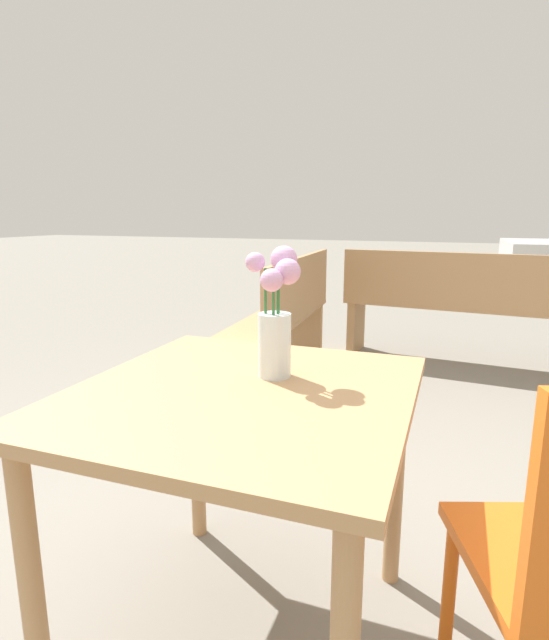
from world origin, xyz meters
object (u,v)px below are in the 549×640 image
Objects in this scene: flower_vase at (276,321)px; bench_middle at (287,317)px; bench_near at (473,304)px; table_front at (243,429)px.

bench_middle is at bearing 108.71° from flower_vase.
bench_middle is (-1.15, -0.80, -0.02)m from bench_near.
table_front is 2.56× the size of flower_vase.
table_front is 0.28m from flower_vase.
bench_near is 1.40m from bench_middle.
bench_near reaches higher than table_front.
table_front is 2.10m from bench_middle.
bench_near is at bearing 79.27° from flower_vase.
flower_vase is 0.22× the size of bench_middle.
flower_vase reaches higher than bench_middle.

